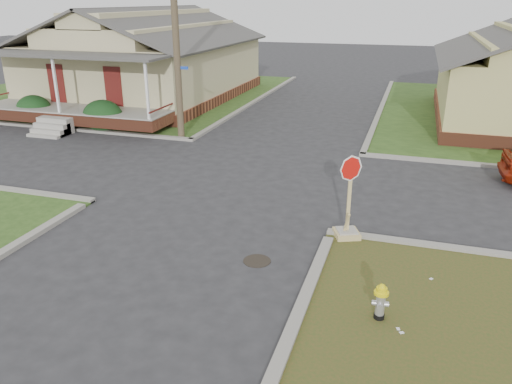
% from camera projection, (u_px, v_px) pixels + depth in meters
% --- Properties ---
extents(ground, '(120.00, 120.00, 0.00)m').
position_uv_depth(ground, '(180.00, 239.00, 12.57)').
color(ground, '#272729').
rests_on(ground, ground).
extents(verge_far_left, '(19.00, 19.00, 0.05)m').
position_uv_depth(verge_far_left, '(119.00, 92.00, 32.22)').
color(verge_far_left, '#2C4819').
rests_on(verge_far_left, ground).
extents(curbs, '(80.00, 40.00, 0.12)m').
position_uv_depth(curbs, '(244.00, 176.00, 17.02)').
color(curbs, gray).
rests_on(curbs, ground).
extents(manhole, '(0.64, 0.64, 0.01)m').
position_uv_depth(manhole, '(257.00, 261.00, 11.51)').
color(manhole, black).
rests_on(manhole, ground).
extents(corner_house, '(10.10, 15.50, 5.30)m').
position_uv_depth(corner_house, '(147.00, 60.00, 29.39)').
color(corner_house, brown).
rests_on(corner_house, ground).
extents(utility_pole, '(1.80, 0.28, 9.00)m').
position_uv_depth(utility_pole, '(175.00, 25.00, 19.98)').
color(utility_pole, '#463728').
rests_on(utility_pole, ground).
extents(fire_hydrant, '(0.27, 0.27, 0.74)m').
position_uv_depth(fire_hydrant, '(381.00, 300.00, 9.23)').
color(fire_hydrant, black).
rests_on(fire_hydrant, ground).
extents(stop_sign, '(0.61, 0.59, 2.15)m').
position_uv_depth(stop_sign, '(347.00, 220.00, 12.43)').
color(stop_sign, tan).
rests_on(stop_sign, ground).
extents(hedge_left, '(1.60, 1.31, 1.22)m').
position_uv_depth(hedge_left, '(34.00, 109.00, 24.15)').
color(hedge_left, '#123415').
rests_on(hedge_left, verge_far_left).
extents(hedge_right, '(1.65, 1.35, 1.26)m').
position_uv_depth(hedge_right, '(103.00, 116.00, 22.70)').
color(hedge_right, '#123415').
rests_on(hedge_right, verge_far_left).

